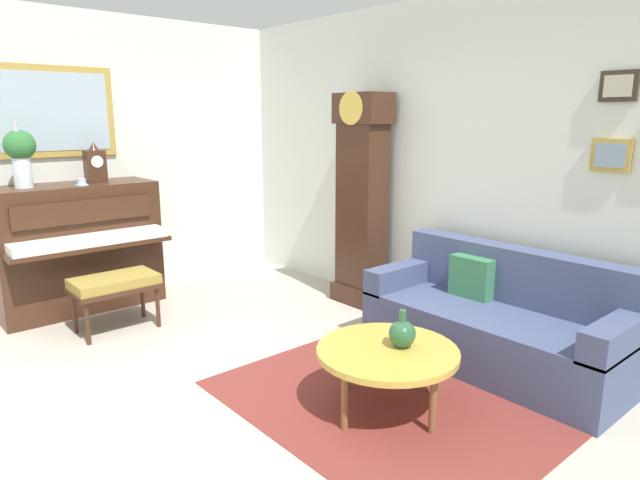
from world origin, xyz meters
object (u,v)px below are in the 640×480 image
Objects in this scene: teacup at (82,183)px; piano_bench at (115,285)px; coffee_table at (387,353)px; grandfather_clock at (362,206)px; green_jug at (402,334)px; couch at (497,322)px; flower_vase at (20,152)px; piano at (78,247)px; mantel_clock at (95,164)px.

piano_bench is at bearing -1.42° from teacup.
grandfather_clock is at bearing 139.54° from coffee_table.
coffee_table is 0.15m from green_jug.
grandfather_clock is at bearing 172.74° from couch.
piano_bench is at bearing 28.60° from flower_vase.
grandfather_clock is at bearing 52.66° from piano.
couch is 2.16× the size of coffee_table.
flower_vase is (-0.00, -0.62, 0.14)m from mantel_clock.
mantel_clock is 3.42m from green_jug.
coffee_table is at bearing 10.17° from mantel_clock.
green_jug reaches higher than coffee_table.
couch is at bearing 27.56° from mantel_clock.
mantel_clock is at bearing -130.44° from grandfather_clock.
green_jug is (3.11, 0.84, -0.72)m from teacup.
mantel_clock is at bearing -169.83° from coffee_table.
piano_bench is 2.60m from green_jug.
piano is at bearing -159.93° from teacup.
piano_bench is at bearing -160.73° from green_jug.
teacup is (0.13, -0.18, -0.15)m from mantel_clock.
coffee_table is at bearing 17.63° from piano_bench.
green_jug is (1.61, -1.25, -0.47)m from grandfather_clock.
teacup is (-3.07, -0.75, 0.84)m from coffee_table.
piano reaches higher than coffee_table.
piano is 0.71× the size of grandfather_clock.
piano_bench is 2.92× the size of green_jug.
piano_bench is 1.84× the size of mantel_clock.
grandfather_clock is 2.09m from green_jug.
couch is 7.92× the size of green_jug.
green_jug is (2.46, 0.86, 0.09)m from piano_bench.
couch is 3.84m from mantel_clock.
piano is 0.99m from flower_vase.
piano_bench is (0.79, 0.03, -0.20)m from piano.
teacup is (-1.50, -2.09, 0.25)m from grandfather_clock.
mantel_clock is (-3.20, -0.57, 0.99)m from coffee_table.
coffee_table is (-0.07, -1.13, 0.07)m from couch.
flower_vase is at bearing -122.76° from grandfather_clock.
piano reaches higher than green_jug.
teacup is at bearing -149.01° from couch.
grandfather_clock reaches higher than piano_bench.
mantel_clock reaches higher than coffee_table.
mantel_clock is at bearing 89.95° from flower_vase.
teacup is 0.48× the size of green_jug.
piano_bench is 1.26m from mantel_clock.
teacup is (0.14, 0.05, 0.61)m from piano.
flower_vase reaches higher than coffee_table.
green_jug is (3.24, 0.89, -0.11)m from piano.
couch is at bearing 86.68° from coffee_table.
grandfather_clock is (0.85, 2.11, 0.56)m from piano_bench.
couch is 3.77m from teacup.
teacup reaches higher than couch.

